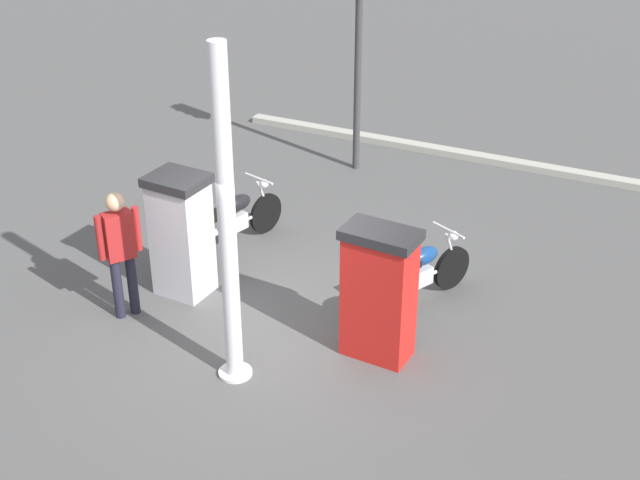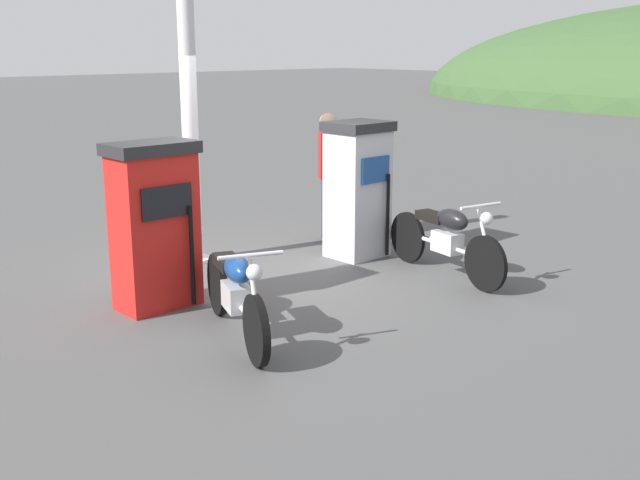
{
  "view_description": "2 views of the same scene",
  "coord_description": "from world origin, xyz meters",
  "px_view_note": "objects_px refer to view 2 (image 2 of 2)",
  "views": [
    {
      "loc": [
        -7.74,
        -5.23,
        6.35
      ],
      "look_at": [
        0.89,
        -0.26,
        0.92
      ],
      "focal_mm": 49.4,
      "sensor_mm": 36.0,
      "label": 1
    },
    {
      "loc": [
        6.87,
        -5.35,
        2.62
      ],
      "look_at": [
        1.09,
        -0.01,
        0.63
      ],
      "focal_mm": 43.29,
      "sensor_mm": 36.0,
      "label": 2
    }
  ],
  "objects_px": {
    "fuel_pump_far": "(358,189)",
    "motorcycle_near_pump": "(236,291)",
    "motorcycle_far_pump": "(447,236)",
    "attendant_person": "(328,168)",
    "canopy_support_pole": "(189,106)",
    "fuel_pump_near": "(155,225)"
  },
  "relations": [
    {
      "from": "motorcycle_far_pump",
      "to": "fuel_pump_near",
      "type": "bearing_deg",
      "value": -113.8
    },
    {
      "from": "fuel_pump_near",
      "to": "canopy_support_pole",
      "type": "bearing_deg",
      "value": 133.88
    },
    {
      "from": "fuel_pump_far",
      "to": "motorcycle_near_pump",
      "type": "bearing_deg",
      "value": -66.08
    },
    {
      "from": "fuel_pump_near",
      "to": "motorcycle_near_pump",
      "type": "bearing_deg",
      "value": 2.55
    },
    {
      "from": "fuel_pump_near",
      "to": "canopy_support_pole",
      "type": "distance_m",
      "value": 2.04
    },
    {
      "from": "fuel_pump_near",
      "to": "fuel_pump_far",
      "type": "height_order",
      "value": "fuel_pump_far"
    },
    {
      "from": "canopy_support_pole",
      "to": "motorcycle_far_pump",
      "type": "bearing_deg",
      "value": 34.85
    },
    {
      "from": "fuel_pump_far",
      "to": "canopy_support_pole",
      "type": "bearing_deg",
      "value": -126.11
    },
    {
      "from": "motorcycle_near_pump",
      "to": "fuel_pump_far",
      "type": "bearing_deg",
      "value": 113.92
    },
    {
      "from": "motorcycle_near_pump",
      "to": "canopy_support_pole",
      "type": "relative_size",
      "value": 0.47
    },
    {
      "from": "attendant_person",
      "to": "fuel_pump_far",
      "type": "bearing_deg",
      "value": -18.9
    },
    {
      "from": "motorcycle_far_pump",
      "to": "canopy_support_pole",
      "type": "relative_size",
      "value": 0.5
    },
    {
      "from": "fuel_pump_near",
      "to": "motorcycle_far_pump",
      "type": "distance_m",
      "value": 3.33
    },
    {
      "from": "motorcycle_far_pump",
      "to": "attendant_person",
      "type": "xyz_separation_m",
      "value": [
        -2.18,
        0.18,
        0.53
      ]
    },
    {
      "from": "fuel_pump_far",
      "to": "motorcycle_near_pump",
      "type": "xyz_separation_m",
      "value": [
        1.26,
        -2.85,
        -0.41
      ]
    },
    {
      "from": "motorcycle_near_pump",
      "to": "attendant_person",
      "type": "bearing_deg",
      "value": 123.93
    },
    {
      "from": "motorcycle_near_pump",
      "to": "attendant_person",
      "type": "xyz_separation_m",
      "value": [
        -2.11,
        3.14,
        0.56
      ]
    },
    {
      "from": "motorcycle_far_pump",
      "to": "canopy_support_pole",
      "type": "xyz_separation_m",
      "value": [
        -2.54,
        -1.77,
        1.44
      ]
    },
    {
      "from": "fuel_pump_far",
      "to": "attendant_person",
      "type": "xyz_separation_m",
      "value": [
        -0.85,
        0.29,
        0.14
      ]
    },
    {
      "from": "canopy_support_pole",
      "to": "fuel_pump_near",
      "type": "bearing_deg",
      "value": -46.12
    },
    {
      "from": "fuel_pump_near",
      "to": "attendant_person",
      "type": "relative_size",
      "value": 0.97
    },
    {
      "from": "motorcycle_far_pump",
      "to": "canopy_support_pole",
      "type": "bearing_deg",
      "value": -145.15
    }
  ]
}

